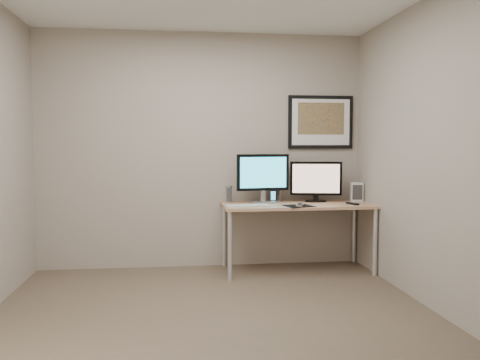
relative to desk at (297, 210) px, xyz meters
The scene contains 14 objects.
floor 1.81m from the desk, 126.53° to the right, with size 3.60×3.60×0.00m, color brown.
room 1.66m from the desk, 137.99° to the right, with size 3.60×3.60×3.60m.
desk is the anchor object (origin of this frame).
framed_art 1.07m from the desk, 43.46° to the left, with size 0.75×0.04×0.60m.
monitor_large 0.52m from the desk, 159.63° to the left, with size 0.58×0.22×0.53m.
monitor_tv 0.42m from the desk, 29.09° to the left, with size 0.57×0.17×0.45m.
speaker_left 0.76m from the desk, 166.00° to the left, with size 0.07×0.07×0.19m, color #ADADB2.
speaker_right 0.32m from the desk, 123.47° to the left, with size 0.07×0.07×0.17m, color #ADADB2.
phone_dock 0.30m from the desk, 149.12° to the left, with size 0.06×0.06×0.14m, color black.
keyboard 0.59m from the desk, 163.71° to the right, with size 0.46×0.12×0.02m, color silver.
mousepad 0.23m from the desk, 98.41° to the right, with size 0.28×0.25×0.00m, color black.
mouse 0.26m from the desk, 96.61° to the right, with size 0.06×0.11×0.04m, color black.
remote 0.59m from the desk, 14.16° to the right, with size 0.05×0.17×0.02m, color black.
fan_unit 0.76m from the desk, 11.86° to the left, with size 0.14×0.10×0.21m, color silver.
Camera 1 is at (-0.30, -3.96, 1.37)m, focal length 38.00 mm.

